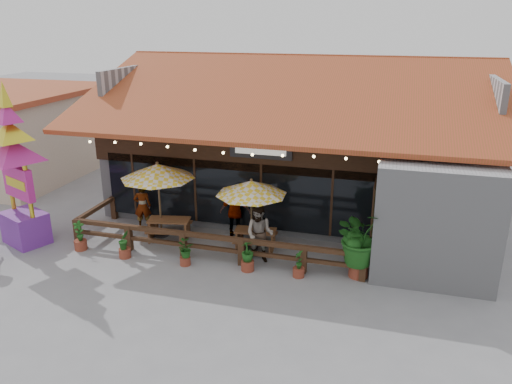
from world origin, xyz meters
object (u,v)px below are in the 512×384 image
(picnic_table_left, at_px, (169,225))
(thai_sign_tower, at_px, (14,155))
(umbrella_right, at_px, (251,188))
(tropical_plant, at_px, (361,239))
(umbrella_left, at_px, (158,171))
(picnic_table_right, at_px, (256,236))

(picnic_table_left, xyz_separation_m, thai_sign_tower, (-4.65, -1.75, 2.71))
(thai_sign_tower, bearing_deg, umbrella_right, 11.60)
(umbrella_right, bearing_deg, picnic_table_left, 177.19)
(thai_sign_tower, height_order, tropical_plant, thai_sign_tower)
(picnic_table_left, bearing_deg, thai_sign_tower, -159.41)
(umbrella_left, height_order, picnic_table_right, umbrella_left)
(thai_sign_tower, bearing_deg, tropical_plant, 3.30)
(picnic_table_left, xyz_separation_m, tropical_plant, (6.79, -1.09, 0.79))
(picnic_table_left, relative_size, thai_sign_tower, 0.28)
(umbrella_right, height_order, picnic_table_right, umbrella_right)
(umbrella_right, height_order, tropical_plant, umbrella_right)
(umbrella_left, xyz_separation_m, picnic_table_left, (0.35, -0.05, -1.96))
(umbrella_left, relative_size, thai_sign_tower, 0.54)
(umbrella_right, bearing_deg, picnic_table_right, 56.80)
(picnic_table_right, relative_size, tropical_plant, 0.69)
(thai_sign_tower, bearing_deg, picnic_table_left, 20.59)
(umbrella_right, relative_size, tropical_plant, 1.38)
(umbrella_right, distance_m, tropical_plant, 3.91)
(umbrella_right, distance_m, thai_sign_tower, 7.99)
(picnic_table_left, bearing_deg, tropical_plant, -9.10)
(umbrella_left, relative_size, tropical_plant, 1.48)
(picnic_table_right, height_order, tropical_plant, tropical_plant)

